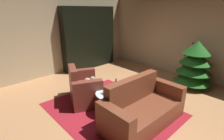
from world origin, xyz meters
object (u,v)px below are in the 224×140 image
(armchair_red, at_px, (84,89))
(coffee_table, at_px, (111,95))
(book_stack_on_table, at_px, (109,90))
(decorated_tree, at_px, (194,64))
(bookshelf_unit, at_px, (92,39))
(bottle_on_table, at_px, (116,86))
(couch_red, at_px, (142,109))

(armchair_red, relative_size, coffee_table, 1.76)
(armchair_red, bearing_deg, coffee_table, 10.15)
(book_stack_on_table, bearing_deg, armchair_red, -173.50)
(book_stack_on_table, bearing_deg, decorated_tree, 77.32)
(bookshelf_unit, height_order, armchair_red, bookshelf_unit)
(bookshelf_unit, height_order, bottle_on_table, bookshelf_unit)
(couch_red, xyz_separation_m, coffee_table, (-0.68, -0.21, 0.12))
(armchair_red, height_order, couch_red, armchair_red)
(armchair_red, bearing_deg, bottle_on_table, 22.59)
(coffee_table, bearing_deg, couch_red, 17.04)
(coffee_table, xyz_separation_m, decorated_tree, (0.62, 2.69, 0.26))
(bookshelf_unit, distance_m, armchair_red, 2.90)
(bottle_on_table, bearing_deg, book_stack_on_table, -81.36)
(armchair_red, bearing_deg, couch_red, 13.31)
(bookshelf_unit, bearing_deg, book_stack_on_table, -31.12)
(coffee_table, bearing_deg, bookshelf_unit, 149.65)
(bookshelf_unit, relative_size, couch_red, 1.28)
(book_stack_on_table, bearing_deg, coffee_table, 91.17)
(coffee_table, height_order, decorated_tree, decorated_tree)
(armchair_red, xyz_separation_m, coffee_table, (0.82, 0.15, 0.10))
(bookshelf_unit, xyz_separation_m, decorated_tree, (3.53, 0.99, -0.42))
(book_stack_on_table, relative_size, bottle_on_table, 0.76)
(book_stack_on_table, height_order, decorated_tree, decorated_tree)
(couch_red, bearing_deg, decorated_tree, 91.42)
(couch_red, distance_m, bottle_on_table, 0.77)
(couch_red, bearing_deg, bottle_on_table, -177.81)
(bookshelf_unit, xyz_separation_m, bottle_on_table, (2.88, -1.53, -0.53))
(bookshelf_unit, height_order, coffee_table, bookshelf_unit)
(couch_red, height_order, coffee_table, couch_red)
(couch_red, relative_size, decorated_tree, 1.31)
(coffee_table, distance_m, book_stack_on_table, 0.14)
(bottle_on_table, bearing_deg, decorated_tree, 75.41)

